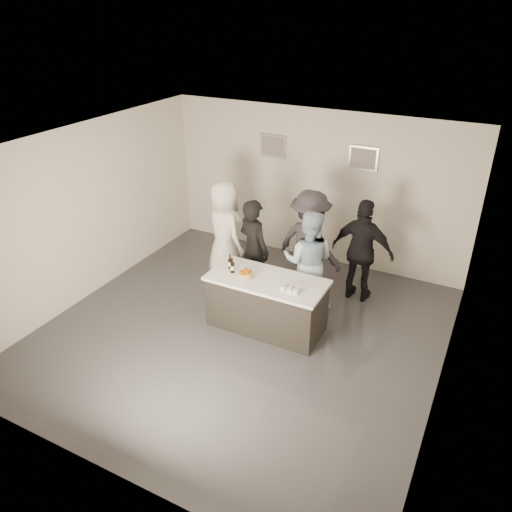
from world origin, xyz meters
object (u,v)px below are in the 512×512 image
at_px(person_main_blue, 308,261).
at_px(person_guest_left, 224,231).
at_px(cake, 246,275).
at_px(beer_bottle_a, 230,261).
at_px(beer_bottle_b, 232,265).
at_px(person_main_black, 254,249).
at_px(bar_counter, 267,303).
at_px(person_guest_back, 309,243).
at_px(person_guest_right, 362,251).

height_order(person_main_blue, person_guest_left, person_guest_left).
bearing_deg(cake, beer_bottle_a, 160.64).
bearing_deg(beer_bottle_b, person_main_black, 94.57).
height_order(beer_bottle_b, person_main_blue, person_main_blue).
height_order(bar_counter, person_guest_back, person_guest_back).
distance_m(beer_bottle_a, person_main_black, 0.77).
relative_size(cake, person_guest_back, 0.12).
bearing_deg(person_guest_back, bar_counter, 98.99).
xyz_separation_m(beer_bottle_b, person_main_black, (-0.07, 0.86, -0.12)).
bearing_deg(bar_counter, cake, -163.83).
xyz_separation_m(bar_counter, beer_bottle_b, (-0.57, -0.07, 0.58)).
height_order(beer_bottle_b, person_guest_left, person_guest_left).
bearing_deg(person_main_blue, beer_bottle_b, 33.35).
distance_m(cake, person_main_blue, 1.15).
height_order(beer_bottle_a, person_main_blue, person_main_blue).
distance_m(person_main_black, person_guest_back, 0.98).
distance_m(cake, beer_bottle_b, 0.28).
xyz_separation_m(beer_bottle_b, person_main_blue, (0.92, 0.92, -0.14)).
bearing_deg(cake, person_main_blue, 54.91).
xyz_separation_m(person_main_black, person_guest_back, (0.80, 0.57, 0.05)).
height_order(cake, beer_bottle_b, beer_bottle_b).
xyz_separation_m(beer_bottle_a, person_guest_right, (1.73, 1.51, -0.10)).
relative_size(beer_bottle_b, person_guest_right, 0.14).
distance_m(bar_counter, person_main_black, 1.12).
bearing_deg(person_guest_back, cake, 87.53).
relative_size(bar_counter, person_main_black, 1.02).
relative_size(cake, person_main_black, 0.13).
bearing_deg(person_main_blue, beer_bottle_a, 27.19).
xyz_separation_m(cake, person_guest_left, (-1.11, 1.22, 0.01)).
bearing_deg(person_main_black, beer_bottle_a, 108.90).
height_order(beer_bottle_a, person_guest_right, person_guest_right).
bearing_deg(bar_counter, person_guest_left, 141.55).
bearing_deg(beer_bottle_b, person_main_blue, 44.96).
xyz_separation_m(beer_bottle_a, person_main_blue, (1.02, 0.82, -0.14)).
xyz_separation_m(bar_counter, cake, (-0.32, -0.09, 0.49)).
xyz_separation_m(beer_bottle_a, person_main_black, (0.03, 0.76, -0.12)).
xyz_separation_m(cake, beer_bottle_b, (-0.26, 0.02, 0.09)).
distance_m(person_main_black, person_guest_left, 0.85).
bearing_deg(person_guest_right, beer_bottle_b, 47.67).
xyz_separation_m(person_main_black, person_guest_left, (-0.78, 0.34, 0.04)).
xyz_separation_m(bar_counter, beer_bottle_a, (-0.67, 0.03, 0.58)).
bearing_deg(person_guest_back, beer_bottle_b, 78.47).
xyz_separation_m(beer_bottle_a, beer_bottle_b, (0.10, -0.10, 0.00)).
bearing_deg(person_guest_back, person_main_black, 51.05).
bearing_deg(beer_bottle_a, person_guest_back, 58.01).
bearing_deg(beer_bottle_b, cake, -5.36).
xyz_separation_m(beer_bottle_b, person_guest_right, (1.63, 1.61, -0.10)).
bearing_deg(bar_counter, beer_bottle_a, 177.16).
relative_size(person_guest_left, person_guest_back, 0.99).
relative_size(bar_counter, cake, 8.00).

